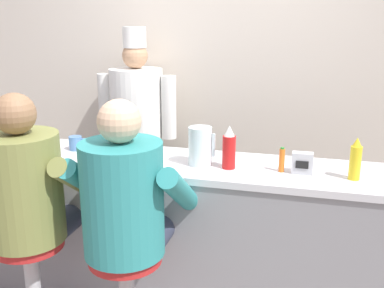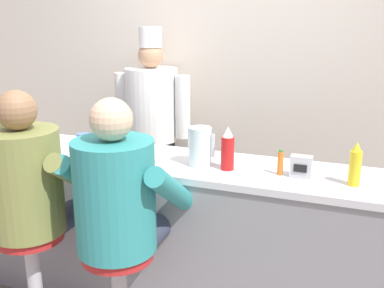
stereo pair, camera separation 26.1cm
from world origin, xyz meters
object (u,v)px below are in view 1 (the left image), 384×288
object	(u,v)px
breakfast_plate	(148,165)
coffee_mug_tan	(2,148)
cereal_bowl	(139,152)
coffee_mug_blue	(76,143)
ketchup_bottle_red	(229,149)
diner_seated_teal	(126,206)
water_pitcher_clear	(200,146)
diner_seated_olive	(28,195)
mustard_bottle_yellow	(355,160)
napkin_dispenser_chrome	(302,163)
cook_in_whites_near	(137,123)
hot_sauce_bottle_orange	(282,160)

from	to	relation	value
breakfast_plate	coffee_mug_tan	distance (m)	0.99
cereal_bowl	coffee_mug_blue	size ratio (longest dim) A/B	1.28
ketchup_bottle_red	coffee_mug_tan	xyz separation A→B (m)	(-1.43, -0.09, -0.07)
diner_seated_teal	water_pitcher_clear	bearing A→B (deg)	61.31
water_pitcher_clear	cereal_bowl	distance (m)	0.42
water_pitcher_clear	breakfast_plate	world-z (taller)	water_pitcher_clear
diner_seated_olive	diner_seated_teal	bearing A→B (deg)	-0.03
mustard_bottle_yellow	diner_seated_olive	xyz separation A→B (m)	(-1.68, -0.45, -0.20)
coffee_mug_tan	napkin_dispenser_chrome	bearing A→B (deg)	3.38
ketchup_bottle_red	cook_in_whites_near	size ratio (longest dim) A/B	0.14
napkin_dispenser_chrome	hot_sauce_bottle_orange	bearing A→B (deg)	-178.47
ketchup_bottle_red	diner_seated_olive	size ratio (longest dim) A/B	0.17
diner_seated_teal	hot_sauce_bottle_orange	bearing A→B (deg)	33.15
breakfast_plate	diner_seated_teal	size ratio (longest dim) A/B	0.16
ketchup_bottle_red	coffee_mug_tan	world-z (taller)	ketchup_bottle_red
breakfast_plate	diner_seated_olive	distance (m)	0.67
napkin_dispenser_chrome	diner_seated_teal	bearing A→B (deg)	-150.28
coffee_mug_blue	cook_in_whites_near	distance (m)	0.92
coffee_mug_tan	cook_in_whites_near	bearing A→B (deg)	67.27
breakfast_plate	diner_seated_teal	distance (m)	0.37
mustard_bottle_yellow	coffee_mug_tan	bearing A→B (deg)	-177.84
cereal_bowl	coffee_mug_tan	distance (m)	0.87
coffee_mug_tan	cereal_bowl	bearing A→B (deg)	11.71
mustard_bottle_yellow	cook_in_whites_near	bearing A→B (deg)	147.75
hot_sauce_bottle_orange	water_pitcher_clear	bearing A→B (deg)	179.26
ketchup_bottle_red	breakfast_plate	size ratio (longest dim) A/B	1.08
hot_sauce_bottle_orange	water_pitcher_clear	xyz separation A→B (m)	(-0.47, 0.01, 0.04)
napkin_dispenser_chrome	cook_in_whites_near	size ratio (longest dim) A/B	0.07
cereal_bowl	coffee_mug_tan	bearing A→B (deg)	-168.29
coffee_mug_tan	napkin_dispenser_chrome	size ratio (longest dim) A/B	1.03
diner_seated_teal	napkin_dispenser_chrome	bearing A→B (deg)	29.72
coffee_mug_tan	water_pitcher_clear	bearing A→B (deg)	5.07
cereal_bowl	ketchup_bottle_red	bearing A→B (deg)	-8.30
diner_seated_olive	cook_in_whites_near	bearing A→B (deg)	88.43
napkin_dispenser_chrome	breakfast_plate	bearing A→B (deg)	-171.40
mustard_bottle_yellow	diner_seated_teal	world-z (taller)	diner_seated_teal
cereal_bowl	napkin_dispenser_chrome	size ratio (longest dim) A/B	1.40
diner_seated_olive	coffee_mug_blue	bearing A→B (deg)	91.84
napkin_dispenser_chrome	mustard_bottle_yellow	bearing A→B (deg)	-6.12
water_pitcher_clear	coffee_mug_tan	size ratio (longest dim) A/B	1.86
hot_sauce_bottle_orange	diner_seated_olive	bearing A→B (deg)	-159.78
ketchup_bottle_red	water_pitcher_clear	size ratio (longest dim) A/B	1.11
breakfast_plate	cereal_bowl	bearing A→B (deg)	124.76
cook_in_whites_near	coffee_mug_blue	bearing A→B (deg)	-93.70
hot_sauce_bottle_orange	breakfast_plate	distance (m)	0.75
ketchup_bottle_red	diner_seated_teal	xyz separation A→B (m)	(-0.44, -0.47, -0.21)
hot_sauce_bottle_orange	breakfast_plate	world-z (taller)	hot_sauce_bottle_orange
water_pitcher_clear	breakfast_plate	bearing A→B (deg)	-154.22
ketchup_bottle_red	mustard_bottle_yellow	world-z (taller)	ketchup_bottle_red
ketchup_bottle_red	hot_sauce_bottle_orange	size ratio (longest dim) A/B	1.77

